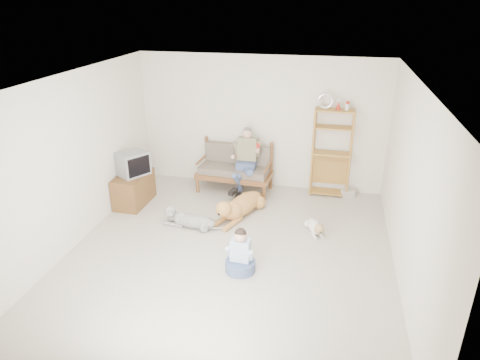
% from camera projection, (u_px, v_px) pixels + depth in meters
% --- Properties ---
extents(floor, '(5.50, 5.50, 0.00)m').
position_uv_depth(floor, '(230.00, 253.00, 6.74)').
color(floor, beige).
rests_on(floor, ground).
extents(ceiling, '(5.50, 5.50, 0.00)m').
position_uv_depth(ceiling, '(228.00, 80.00, 5.66)').
color(ceiling, white).
rests_on(ceiling, ground).
extents(wall_back, '(5.00, 0.00, 5.00)m').
position_uv_depth(wall_back, '(261.00, 123.00, 8.66)').
color(wall_back, beige).
rests_on(wall_back, ground).
extents(wall_front, '(5.00, 0.00, 5.00)m').
position_uv_depth(wall_front, '(155.00, 293.00, 3.74)').
color(wall_front, beige).
rests_on(wall_front, ground).
extents(wall_left, '(0.00, 5.50, 5.50)m').
position_uv_depth(wall_left, '(74.00, 161.00, 6.69)').
color(wall_left, beige).
rests_on(wall_left, ground).
extents(wall_right, '(0.00, 5.50, 5.50)m').
position_uv_depth(wall_right, '(410.00, 190.00, 5.71)').
color(wall_right, beige).
rests_on(wall_right, ground).
extents(loveseat, '(1.54, 0.80, 0.95)m').
position_uv_depth(loveseat, '(235.00, 167.00, 8.77)').
color(loveseat, brown).
rests_on(loveseat, ground).
extents(man, '(0.51, 0.73, 1.19)m').
position_uv_depth(man, '(244.00, 166.00, 8.49)').
color(man, '#4B5E89').
rests_on(man, loveseat).
extents(etagere, '(0.78, 0.34, 2.06)m').
position_uv_depth(etagere, '(331.00, 152.00, 8.38)').
color(etagere, '#B07C37').
rests_on(etagere, ground).
extents(book_stack, '(0.29, 0.25, 0.15)m').
position_uv_depth(book_stack, '(348.00, 193.00, 8.58)').
color(book_stack, silver).
rests_on(book_stack, ground).
extents(tv_stand, '(0.52, 0.91, 0.60)m').
position_uv_depth(tv_stand, '(133.00, 189.00, 8.24)').
color(tv_stand, brown).
rests_on(tv_stand, ground).
extents(crt_tv, '(0.65, 0.68, 0.45)m').
position_uv_depth(crt_tv, '(133.00, 163.00, 8.04)').
color(crt_tv, gray).
rests_on(crt_tv, tv_stand).
extents(wall_outlet, '(0.12, 0.02, 0.08)m').
position_uv_depth(wall_outlet, '(203.00, 167.00, 9.31)').
color(wall_outlet, silver).
rests_on(wall_outlet, ground).
extents(golden_retriever, '(0.78, 1.54, 0.49)m').
position_uv_depth(golden_retriever, '(239.00, 206.00, 7.79)').
color(golden_retriever, '#C58544').
rests_on(golden_retriever, ground).
extents(shaggy_dog, '(1.17, 0.34, 0.34)m').
position_uv_depth(shaggy_dog, '(188.00, 219.00, 7.46)').
color(shaggy_dog, silver).
rests_on(shaggy_dog, ground).
extents(terrier, '(0.35, 0.66, 0.26)m').
position_uv_depth(terrier, '(316.00, 227.00, 7.26)').
color(terrier, white).
rests_on(terrier, ground).
extents(child, '(0.44, 0.44, 0.70)m').
position_uv_depth(child, '(240.00, 256.00, 6.23)').
color(child, '#4B5E89').
rests_on(child, ground).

